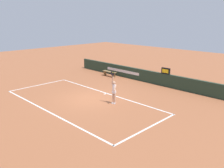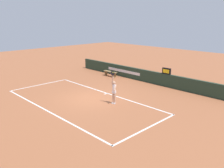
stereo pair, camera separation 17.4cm
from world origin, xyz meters
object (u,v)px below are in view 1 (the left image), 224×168
object	(u,v)px
tennis_player	(114,90)
courtside_bench_near	(109,73)
speed_display	(166,71)
tennis_ball	(113,72)

from	to	relation	value
tennis_player	courtside_bench_near	distance (m)	7.80
speed_display	tennis_player	bearing A→B (deg)	-90.93
speed_display	courtside_bench_near	xyz separation A→B (m)	(-5.88, -0.89, -0.95)
tennis_player	tennis_ball	size ratio (longest dim) A/B	32.88
tennis_ball	courtside_bench_near	distance (m)	8.06
tennis_ball	courtside_bench_near	world-z (taller)	tennis_ball
speed_display	tennis_ball	size ratio (longest dim) A/B	11.19
courtside_bench_near	tennis_ball	bearing A→B (deg)	-42.51
speed_display	courtside_bench_near	bearing A→B (deg)	-171.36
tennis_player	courtside_bench_near	size ratio (longest dim) A/B	1.39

